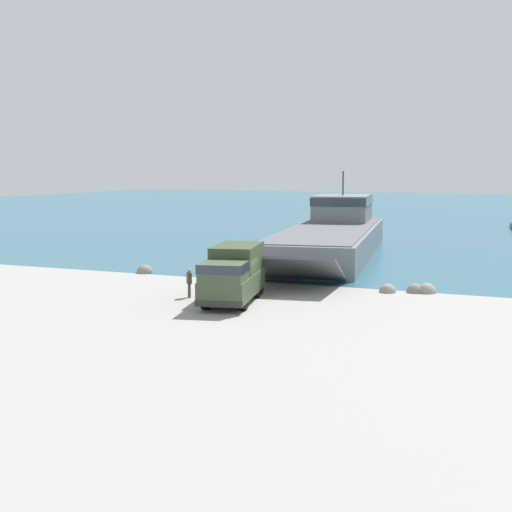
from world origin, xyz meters
The scene contains 9 objects.
ground_plane centered at (0.00, 0.00, 0.00)m, with size 240.00×240.00×0.00m, color gray.
water_surface centered at (0.00, 97.12, 0.00)m, with size 240.00×180.00×0.01m, color #285B70.
landing_craft centered at (-2.09, 24.74, 1.76)m, with size 12.22×35.28×7.32m.
military_truck centered at (-0.50, -0.29, 1.64)m, with size 4.04×7.61×3.17m.
soldier_on_ramp centered at (-3.48, -0.01, 1.00)m, with size 0.47×0.49×1.72m.
shoreline_rock_a centered at (9.24, 7.05, 0.00)m, with size 1.21×1.21×1.21m, color gray.
shoreline_rock_b centered at (7.00, 6.30, 0.00)m, with size 1.06×1.06×1.06m, color gray.
shoreline_rock_c centered at (-11.17, 7.54, 0.00)m, with size 1.23×1.23×1.23m, color gray.
shoreline_rock_d centered at (8.58, 6.89, 0.00)m, with size 1.10×1.10×1.10m, color gray.
Camera 1 is at (16.21, -36.89, 7.62)m, focal length 50.00 mm.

